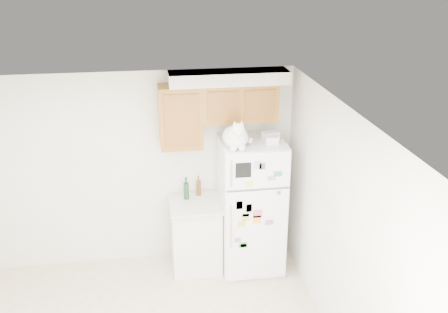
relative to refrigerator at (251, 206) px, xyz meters
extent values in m
cube|color=silver|center=(-1.33, 0.39, 0.40)|extent=(3.80, 0.04, 2.50)
cube|color=silver|center=(0.57, -1.61, 0.40)|extent=(0.04, 4.00, 2.50)
cube|color=white|center=(-1.33, -1.61, 1.65)|extent=(3.80, 4.00, 0.04)
cube|color=olive|center=(-0.13, 0.22, 1.27)|extent=(0.90, 0.33, 0.45)
cube|color=olive|center=(-0.83, 0.22, 1.12)|extent=(0.50, 0.33, 0.75)
cube|color=silver|center=(-0.25, 0.23, 1.57)|extent=(1.40, 0.37, 0.15)
cube|color=white|center=(0.00, 0.01, 0.00)|extent=(0.76, 0.72, 1.70)
cube|color=white|center=(0.00, -0.36, 0.62)|extent=(0.74, 0.03, 0.44)
cube|color=white|center=(0.00, -0.36, -0.22)|extent=(0.74, 0.03, 1.19)
cube|color=#59595B|center=(0.00, -0.36, 0.40)|extent=(0.74, 0.03, 0.02)
cylinder|color=silver|center=(-0.32, -0.39, 0.62)|extent=(0.02, 0.02, 0.32)
cylinder|color=silver|center=(-0.32, -0.39, -0.05)|extent=(0.02, 0.02, 0.55)
cube|color=black|center=(-0.18, -0.38, 0.65)|extent=(0.18, 0.00, 0.18)
cube|color=white|center=(-0.16, -0.38, 0.20)|extent=(0.22, 0.00, 0.28)
cube|color=teal|center=(0.24, -0.38, 0.34)|extent=(0.05, 0.00, 0.05)
cube|color=#ADC445|center=(-0.14, -0.38, 0.05)|extent=(0.08, 0.00, 0.09)
cube|color=#48484D|center=(0.04, -0.38, 0.68)|extent=(0.07, 0.00, 0.08)
cube|color=#408D45|center=(-0.16, -0.38, -0.32)|extent=(0.08, 0.00, 0.08)
cube|color=#3C855E|center=(0.22, -0.38, 0.58)|extent=(0.10, 0.00, 0.06)
cube|color=#3F8B54|center=(-0.17, -0.38, -0.33)|extent=(0.10, 0.00, 0.05)
cube|color=#F4A228|center=(-0.01, -0.38, 0.01)|extent=(0.10, 0.00, 0.10)
cube|color=#CE5277|center=(0.00, -0.38, 0.08)|extent=(0.11, 0.00, 0.10)
cube|color=#DBDD4E|center=(-0.11, -0.38, 0.47)|extent=(0.09, 0.00, 0.08)
cube|color=#92BECF|center=(-0.11, -0.38, 0.17)|extent=(0.07, 0.00, 0.10)
cube|color=#B64994|center=(0.14, -0.38, -0.04)|extent=(0.10, 0.00, 0.06)
cube|color=#B4489B|center=(-0.24, -0.38, -0.25)|extent=(0.07, 0.00, 0.06)
cube|color=#3556BC|center=(-0.22, -0.38, 0.21)|extent=(0.08, 0.00, 0.10)
cube|color=#90A5CD|center=(-0.01, -0.38, 0.70)|extent=(0.09, 0.00, 0.10)
cube|color=gold|center=(-0.19, -0.38, -0.03)|extent=(0.10, 0.00, 0.09)
cube|color=#A878A7|center=(0.15, -0.38, 0.53)|extent=(0.09, 0.00, 0.05)
cube|color=white|center=(-0.69, 0.07, -0.41)|extent=(0.60, 0.60, 0.88)
cube|color=beige|center=(-0.69, 0.05, 0.05)|extent=(0.64, 0.64, 0.04)
ellipsoid|color=white|center=(-0.23, -0.15, 0.97)|extent=(0.29, 0.40, 0.25)
ellipsoid|color=white|center=(-0.23, -0.26, 1.02)|extent=(0.21, 0.17, 0.24)
sphere|color=white|center=(-0.23, -0.32, 1.11)|extent=(0.15, 0.15, 0.15)
cone|color=white|center=(-0.27, -0.32, 1.19)|extent=(0.05, 0.05, 0.06)
cone|color=white|center=(-0.19, -0.32, 1.19)|extent=(0.05, 0.05, 0.06)
cone|color=#D88C8C|center=(-0.27, -0.33, 1.18)|extent=(0.03, 0.03, 0.03)
cone|color=#D88C8C|center=(-0.19, -0.33, 1.18)|extent=(0.03, 0.03, 0.03)
sphere|color=white|center=(-0.23, -0.38, 1.09)|extent=(0.06, 0.06, 0.06)
sphere|color=white|center=(-0.28, -0.30, 0.89)|extent=(0.08, 0.08, 0.08)
sphere|color=white|center=(-0.18, -0.30, 0.89)|extent=(0.08, 0.08, 0.08)
cylinder|color=white|center=(-0.11, -0.01, 0.89)|extent=(0.18, 0.25, 0.08)
cube|color=white|center=(0.22, 0.02, 0.90)|extent=(0.21, 0.18, 0.10)
cube|color=white|center=(0.20, -0.11, 0.89)|extent=(0.15, 0.11, 0.09)
camera|label=1|loc=(-1.23, -5.69, 2.96)|focal=42.00mm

